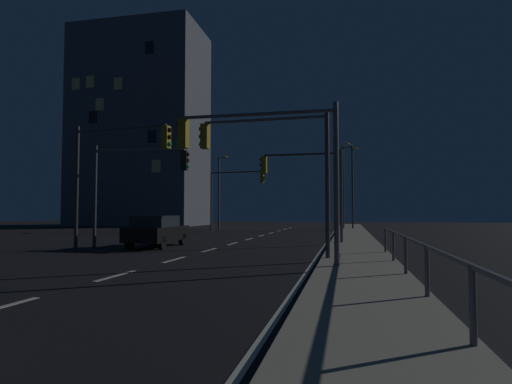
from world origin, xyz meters
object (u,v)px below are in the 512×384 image
street_lamp_corner (351,178)px  building_distant (141,128)px  traffic_light_mid_right (116,160)px  traffic_light_overhead_east (303,176)px  traffic_light_near_left (268,153)px  street_lamp_mid_block (220,185)px  traffic_light_far_center (259,150)px  street_lamp_across_street (345,179)px  car (157,231)px  traffic_light_far_right (138,174)px  traffic_light_far_left (234,187)px

street_lamp_corner → building_distant: building_distant is taller
traffic_light_mid_right → traffic_light_overhead_east: bearing=38.7°
traffic_light_near_left → street_lamp_mid_block: 26.73m
street_lamp_mid_block → traffic_light_far_center: bearing=-70.5°
traffic_light_near_left → street_lamp_across_street: 27.69m
traffic_light_near_left → street_lamp_corner: 27.64m
car → traffic_light_far_right: bearing=-130.1°
traffic_light_overhead_east → traffic_light_far_right: bearing=-151.9°
street_lamp_across_street → traffic_light_far_left: bearing=-147.3°
car → traffic_light_overhead_east: 8.25m
traffic_light_far_right → building_distant: (-16.71, 32.17, 9.33)m
car → traffic_light_far_center: traffic_light_far_center is taller
traffic_light_far_center → building_distant: 45.98m
car → traffic_light_far_right: size_ratio=0.89×
street_lamp_across_street → traffic_light_mid_right: bearing=-110.7°
traffic_light_far_center → building_distant: (-24.02, 38.11, 9.21)m
traffic_light_far_left → building_distant: building_distant is taller
traffic_light_far_center → traffic_light_near_left: 2.31m
traffic_light_near_left → traffic_light_far_right: 8.02m
street_lamp_corner → traffic_light_mid_right: bearing=-111.9°
traffic_light_overhead_east → street_lamp_across_street: (2.15, 19.80, 1.26)m
traffic_light_near_left → building_distant: size_ratio=0.20×
traffic_light_far_left → traffic_light_far_right: size_ratio=1.11×
traffic_light_far_center → building_distant: bearing=122.2°
car → building_distant: bearing=119.0°
traffic_light_mid_right → traffic_light_near_left: bearing=-12.7°
car → traffic_light_overhead_east: size_ratio=0.89×
traffic_light_near_left → traffic_light_overhead_east: size_ratio=1.05×
car → street_lamp_across_street: size_ratio=0.55×
car → building_distant: size_ratio=0.17×
traffic_light_mid_right → traffic_light_near_left: traffic_light_mid_right is taller
traffic_light_overhead_east → street_lamp_across_street: 19.96m
traffic_light_near_left → traffic_light_far_left: (-7.05, 21.28, 0.07)m
car → traffic_light_near_left: traffic_light_near_left is taller
traffic_light_mid_right → street_lamp_mid_block: (-2.38, 23.36, 0.35)m
traffic_light_far_center → traffic_light_far_left: (-7.22, 23.58, 0.28)m
traffic_light_far_left → street_lamp_corner: size_ratio=0.66×
street_lamp_corner → street_lamp_mid_block: street_lamp_corner is taller
traffic_light_far_center → street_lamp_corner: street_lamp_corner is taller
traffic_light_far_right → traffic_light_far_center: bearing=-39.1°
traffic_light_mid_right → street_lamp_corner: 27.84m
traffic_light_mid_right → traffic_light_near_left: size_ratio=1.08×
traffic_light_overhead_east → street_lamp_mid_block: bearing=120.2°
car → street_lamp_across_street: bearing=68.4°
car → traffic_light_far_right: 2.96m
car → traffic_light_far_center: bearing=-45.5°
traffic_light_near_left → traffic_light_overhead_east: traffic_light_near_left is taller
traffic_light_overhead_east → street_lamp_mid_block: street_lamp_mid_block is taller
traffic_light_far_center → traffic_light_overhead_east: traffic_light_overhead_east is taller
car → street_lamp_mid_block: (-3.05, 20.52, 3.58)m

